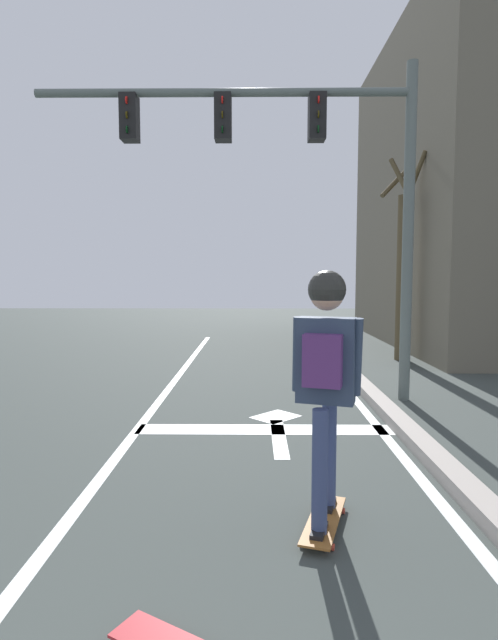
% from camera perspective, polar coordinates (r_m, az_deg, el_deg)
% --- Properties ---
extents(lane_line_center, '(0.12, 20.00, 0.01)m').
position_cam_1_polar(lane_line_center, '(5.57, -14.48, -14.37)').
color(lane_line_center, silver).
rests_on(lane_line_center, ground).
extents(lane_line_curbside, '(0.12, 20.00, 0.01)m').
position_cam_1_polar(lane_line_curbside, '(5.60, 16.77, -14.32)').
color(lane_line_curbside, silver).
rests_on(lane_line_curbside, ground).
extents(stop_bar, '(3.06, 0.40, 0.01)m').
position_cam_1_polar(stop_bar, '(6.16, 1.82, -12.31)').
color(stop_bar, silver).
rests_on(stop_bar, ground).
extents(lane_arrow_stem, '(0.16, 1.40, 0.01)m').
position_cam_1_polar(lane_arrow_stem, '(5.88, 3.42, -13.16)').
color(lane_arrow_stem, silver).
rests_on(lane_arrow_stem, ground).
extents(lane_arrow_head, '(0.71, 0.71, 0.01)m').
position_cam_1_polar(lane_arrow_head, '(6.70, 3.06, -10.90)').
color(lane_arrow_head, silver).
rests_on(lane_arrow_head, ground).
extents(curb_strip, '(0.24, 24.00, 0.14)m').
position_cam_1_polar(curb_strip, '(5.65, 19.29, -13.50)').
color(curb_strip, '#A49B92').
rests_on(curb_strip, ground).
extents(skateboard, '(0.45, 0.84, 0.07)m').
position_cam_1_polar(skateboard, '(3.97, 8.50, -21.58)').
color(skateboard, '#935C27').
rests_on(skateboard, ground).
extents(skater, '(0.48, 0.64, 1.80)m').
position_cam_1_polar(skater, '(3.59, 8.70, -4.63)').
color(skater, '#37446E').
rests_on(skater, skateboard).
extents(traffic_signal_mast, '(5.44, 0.34, 4.87)m').
position_cam_1_polar(traffic_signal_mast, '(7.60, 5.03, 18.02)').
color(traffic_signal_mast, '#5A6560').
rests_on(traffic_signal_mast, ground).
extents(roadside_tree, '(1.01, 0.97, 4.53)m').
position_cam_1_polar(roadside_tree, '(11.49, 17.10, 5.56)').
color(roadside_tree, brown).
rests_on(roadside_tree, ground).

